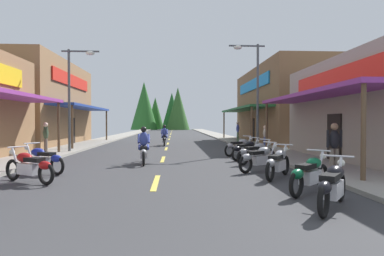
{
  "coord_description": "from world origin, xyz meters",
  "views": [
    {
      "loc": [
        0.54,
        -0.71,
        1.74
      ],
      "look_at": [
        2.38,
        32.39,
        1.16
      ],
      "focal_mm": 29.65,
      "sensor_mm": 36.0,
      "label": 1
    }
  ],
  "objects_px": {
    "motorcycle_parked_right_0": "(333,185)",
    "pedestrian_strolling": "(265,136)",
    "motorcycle_parked_left_3": "(42,159)",
    "pedestrian_by_shop": "(238,131)",
    "motorcycle_parked_right_2": "(278,163)",
    "motorcycle_parked_right_5": "(247,149)",
    "pedestrian_waiting": "(46,136)",
    "rider_cruising_lead": "(144,148)",
    "motorcycle_parked_left_2": "(29,166)",
    "streetlamp_left": "(75,85)",
    "pedestrian_browsing": "(334,145)",
    "motorcycle_parked_right_6": "(240,146)",
    "rider_cruising_trailing": "(164,137)",
    "motorcycle_parked_right_3": "(260,158)",
    "motorcycle_parked_right_1": "(310,173)",
    "motorcycle_parked_right_4": "(256,152)",
    "streetlamp_right": "(252,82)"
  },
  "relations": [
    {
      "from": "motorcycle_parked_left_2",
      "to": "pedestrian_waiting",
      "type": "height_order",
      "value": "pedestrian_waiting"
    },
    {
      "from": "streetlamp_right",
      "to": "motorcycle_parked_right_6",
      "type": "height_order",
      "value": "streetlamp_right"
    },
    {
      "from": "motorcycle_parked_left_2",
      "to": "rider_cruising_trailing",
      "type": "xyz_separation_m",
      "value": [
        3.41,
        14.38,
        0.17
      ]
    },
    {
      "from": "motorcycle_parked_right_3",
      "to": "rider_cruising_lead",
      "type": "xyz_separation_m",
      "value": [
        -4.31,
        2.34,
        0.17
      ]
    },
    {
      "from": "motorcycle_parked_left_3",
      "to": "rider_cruising_lead",
      "type": "bearing_deg",
      "value": -112.53
    },
    {
      "from": "streetlamp_left",
      "to": "motorcycle_parked_right_5",
      "type": "bearing_deg",
      "value": -22.49
    },
    {
      "from": "motorcycle_parked_right_2",
      "to": "motorcycle_parked_left_3",
      "type": "height_order",
      "value": "same"
    },
    {
      "from": "motorcycle_parked_right_5",
      "to": "rider_cruising_trailing",
      "type": "distance_m",
      "value": 10.06
    },
    {
      "from": "motorcycle_parked_left_3",
      "to": "streetlamp_left",
      "type": "bearing_deg",
      "value": -50.7
    },
    {
      "from": "pedestrian_browsing",
      "to": "motorcycle_parked_right_1",
      "type": "bearing_deg",
      "value": -43.72
    },
    {
      "from": "rider_cruising_trailing",
      "to": "motorcycle_parked_left_2",
      "type": "bearing_deg",
      "value": 165.78
    },
    {
      "from": "motorcycle_parked_right_3",
      "to": "pedestrian_strolling",
      "type": "height_order",
      "value": "pedestrian_strolling"
    },
    {
      "from": "streetlamp_left",
      "to": "pedestrian_strolling",
      "type": "bearing_deg",
      "value": 9.07
    },
    {
      "from": "streetlamp_left",
      "to": "pedestrian_browsing",
      "type": "relative_size",
      "value": 3.41
    },
    {
      "from": "motorcycle_parked_right_0",
      "to": "motorcycle_parked_right_3",
      "type": "height_order",
      "value": "same"
    },
    {
      "from": "rider_cruising_trailing",
      "to": "streetlamp_left",
      "type": "bearing_deg",
      "value": 137.65
    },
    {
      "from": "motorcycle_parked_right_2",
      "to": "motorcycle_parked_left_3",
      "type": "relative_size",
      "value": 0.94
    },
    {
      "from": "rider_cruising_lead",
      "to": "pedestrian_waiting",
      "type": "relative_size",
      "value": 1.23
    },
    {
      "from": "streetlamp_left",
      "to": "motorcycle_parked_right_0",
      "type": "bearing_deg",
      "value": -54.1
    },
    {
      "from": "motorcycle_parked_right_5",
      "to": "pedestrian_waiting",
      "type": "height_order",
      "value": "pedestrian_waiting"
    },
    {
      "from": "motorcycle_parked_right_0",
      "to": "rider_cruising_trailing",
      "type": "distance_m",
      "value": 17.99
    },
    {
      "from": "motorcycle_parked_left_3",
      "to": "pedestrian_by_shop",
      "type": "distance_m",
      "value": 18.23
    },
    {
      "from": "motorcycle_parked_right_6",
      "to": "motorcycle_parked_left_2",
      "type": "relative_size",
      "value": 1.0
    },
    {
      "from": "motorcycle_parked_right_2",
      "to": "pedestrian_browsing",
      "type": "relative_size",
      "value": 1.04
    },
    {
      "from": "motorcycle_parked_right_1",
      "to": "rider_cruising_trailing",
      "type": "bearing_deg",
      "value": 60.95
    },
    {
      "from": "motorcycle_parked_right_4",
      "to": "motorcycle_parked_left_2",
      "type": "height_order",
      "value": "same"
    },
    {
      "from": "streetlamp_right",
      "to": "pedestrian_browsing",
      "type": "height_order",
      "value": "streetlamp_right"
    },
    {
      "from": "motorcycle_parked_right_1",
      "to": "motorcycle_parked_left_2",
      "type": "height_order",
      "value": "same"
    },
    {
      "from": "motorcycle_parked_right_1",
      "to": "streetlamp_right",
      "type": "bearing_deg",
      "value": 40.29
    },
    {
      "from": "motorcycle_parked_right_5",
      "to": "motorcycle_parked_left_2",
      "type": "bearing_deg",
      "value": 176.66
    },
    {
      "from": "streetlamp_left",
      "to": "motorcycle_parked_left_2",
      "type": "xyz_separation_m",
      "value": [
        1.44,
        -8.9,
        -3.35
      ]
    },
    {
      "from": "motorcycle_parked_right_0",
      "to": "streetlamp_left",
      "type": "bearing_deg",
      "value": 74.9
    },
    {
      "from": "motorcycle_parked_left_2",
      "to": "rider_cruising_lead",
      "type": "height_order",
      "value": "rider_cruising_lead"
    },
    {
      "from": "motorcycle_parked_right_1",
      "to": "motorcycle_parked_right_3",
      "type": "relative_size",
      "value": 0.88
    },
    {
      "from": "motorcycle_parked_right_3",
      "to": "pedestrian_strolling",
      "type": "bearing_deg",
      "value": 39.41
    },
    {
      "from": "motorcycle_parked_right_5",
      "to": "pedestrian_waiting",
      "type": "relative_size",
      "value": 1.0
    },
    {
      "from": "motorcycle_parked_right_1",
      "to": "motorcycle_parked_right_4",
      "type": "xyz_separation_m",
      "value": [
        0.07,
        5.4,
        0.0
      ]
    },
    {
      "from": "pedestrian_by_shop",
      "to": "motorcycle_parked_right_4",
      "type": "bearing_deg",
      "value": 83.37
    },
    {
      "from": "streetlamp_right",
      "to": "pedestrian_strolling",
      "type": "distance_m",
      "value": 3.89
    },
    {
      "from": "streetlamp_right",
      "to": "motorcycle_parked_right_3",
      "type": "bearing_deg",
      "value": -101.88
    },
    {
      "from": "streetlamp_left",
      "to": "rider_cruising_lead",
      "type": "distance_m",
      "value": 7.22
    },
    {
      "from": "streetlamp_right",
      "to": "pedestrian_by_shop",
      "type": "height_order",
      "value": "streetlamp_right"
    },
    {
      "from": "motorcycle_parked_right_0",
      "to": "rider_cruising_lead",
      "type": "bearing_deg",
      "value": 70.52
    },
    {
      "from": "motorcycle_parked_right_5",
      "to": "motorcycle_parked_left_2",
      "type": "relative_size",
      "value": 0.93
    },
    {
      "from": "motorcycle_parked_right_0",
      "to": "pedestrian_strolling",
      "type": "bearing_deg",
      "value": 28.15
    },
    {
      "from": "motorcycle_parked_right_2",
      "to": "motorcycle_parked_left_2",
      "type": "relative_size",
      "value": 0.95
    },
    {
      "from": "streetlamp_left",
      "to": "motorcycle_parked_right_3",
      "type": "height_order",
      "value": "streetlamp_left"
    },
    {
      "from": "motorcycle_parked_right_0",
      "to": "rider_cruising_lead",
      "type": "height_order",
      "value": "rider_cruising_lead"
    },
    {
      "from": "motorcycle_parked_left_3",
      "to": "pedestrian_browsing",
      "type": "relative_size",
      "value": 1.11
    },
    {
      "from": "motorcycle_parked_right_6",
      "to": "motorcycle_parked_left_3",
      "type": "distance_m",
      "value": 9.49
    }
  ]
}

